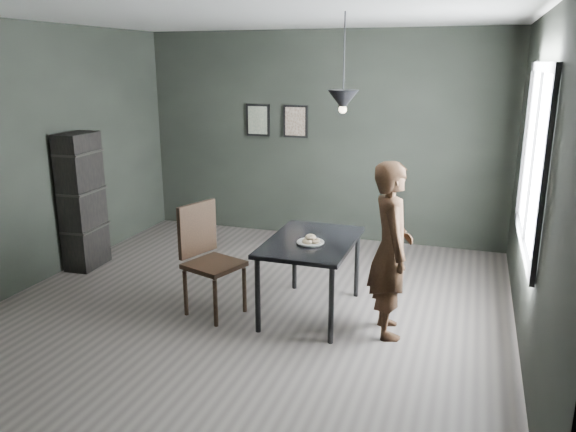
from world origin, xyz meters
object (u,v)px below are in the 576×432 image
(wood_chair, at_px, (207,252))
(shelf_unit, at_px, (82,201))
(cafe_table, at_px, (311,248))
(woman, at_px, (391,250))
(pendant_lamp, at_px, (343,100))
(white_plate, at_px, (310,243))

(wood_chair, bearing_deg, shelf_unit, 179.34)
(cafe_table, relative_size, woman, 0.76)
(wood_chair, bearing_deg, pendant_lamp, 35.97)
(shelf_unit, relative_size, pendant_lamp, 1.85)
(cafe_table, distance_m, woman, 0.80)
(white_plate, bearing_deg, cafe_table, 102.30)
(white_plate, height_order, pendant_lamp, pendant_lamp)
(wood_chair, xyz_separation_m, pendant_lamp, (1.22, 0.38, 1.44))
(white_plate, distance_m, wood_chair, 1.02)
(cafe_table, xyz_separation_m, woman, (0.78, -0.17, 0.12))
(woman, height_order, wood_chair, woman)
(woman, bearing_deg, cafe_table, 59.39)
(cafe_table, bearing_deg, wood_chair, -164.09)
(white_plate, bearing_deg, shelf_unit, 169.86)
(white_plate, distance_m, pendant_lamp, 1.33)
(pendant_lamp, bearing_deg, wood_chair, -162.85)
(wood_chair, relative_size, pendant_lamp, 1.25)
(wood_chair, bearing_deg, cafe_table, 34.73)
(cafe_table, distance_m, shelf_unit, 2.95)
(white_plate, distance_m, shelf_unit, 2.99)
(cafe_table, distance_m, pendant_lamp, 1.41)
(pendant_lamp, bearing_deg, cafe_table, -158.20)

